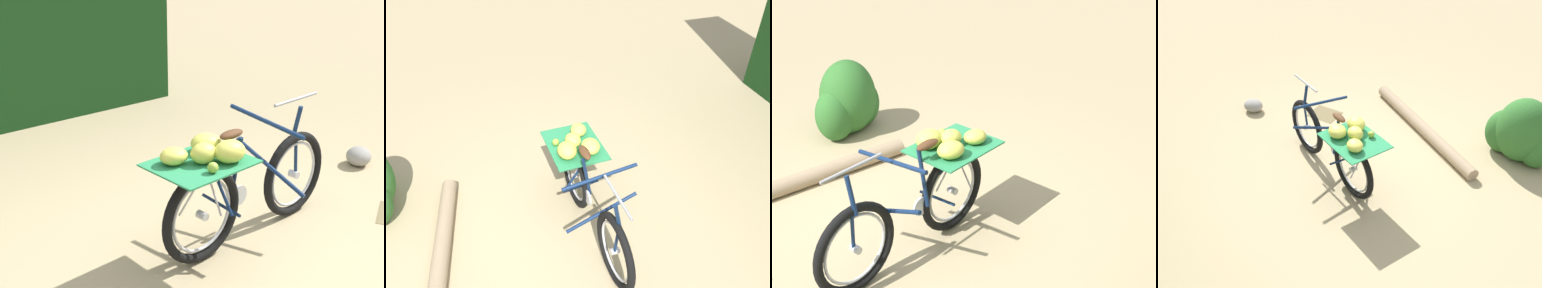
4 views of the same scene
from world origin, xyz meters
TOP-DOWN VIEW (x-y plane):
  - ground_plane at (0.00, 0.00)m, footprint 60.00×60.00m
  - bicycle at (-0.12, -0.21)m, footprint 1.74×1.02m
  - fallen_log at (0.41, 1.24)m, footprint 2.03×1.47m

SIDE VIEW (x-z plane):
  - ground_plane at x=0.00m, z-range 0.00..0.00m
  - fallen_log at x=0.41m, z-range 0.00..0.16m
  - bicycle at x=-0.12m, z-range -0.02..1.01m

